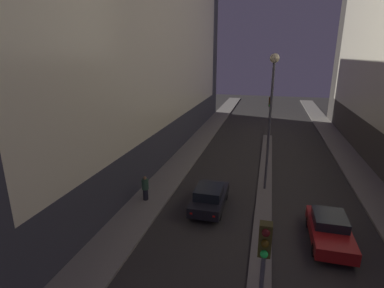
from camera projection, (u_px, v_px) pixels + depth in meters
name	position (u px, v px, depth m)	size (l,w,h in m)	color
building_left	(141.00, 46.00, 26.16)	(6.01, 43.09, 19.41)	#383842
median_strip	(265.00, 189.00, 20.78)	(0.98, 29.31, 0.14)	#66605B
traffic_light_near	(263.00, 270.00, 7.65)	(0.32, 0.42, 4.97)	#4C4C51
traffic_light_mid	(270.00, 111.00, 28.95)	(0.32, 0.42, 4.97)	#4C4C51
street_lamp	(272.00, 97.00, 18.92)	(0.58, 0.58, 8.98)	#4C4C51
car_left_lane	(209.00, 197.00, 18.13)	(1.82, 4.17, 1.50)	black
car_right_lane	(330.00, 230.00, 14.83)	(1.82, 4.10, 1.41)	maroon
pedestrian_on_left_sidewalk	(145.00, 188.00, 18.91)	(0.43, 0.43, 1.60)	black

